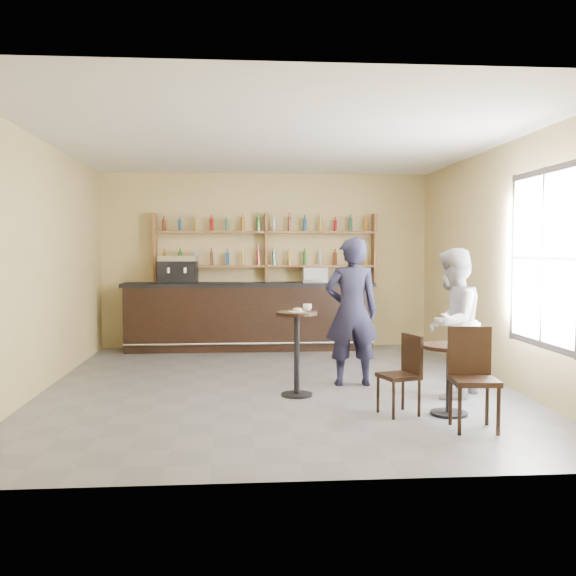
{
  "coord_description": "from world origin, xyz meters",
  "views": [
    {
      "loc": [
        -0.52,
        -8.35,
        1.8
      ],
      "look_at": [
        0.2,
        0.8,
        1.25
      ],
      "focal_mm": 40.0,
      "sensor_mm": 36.0,
      "label": 1
    }
  ],
  "objects": [
    {
      "name": "wall_front",
      "position": [
        0.0,
        -3.5,
        1.6
      ],
      "size": [
        7.0,
        0.0,
        7.0
      ],
      "primitive_type": "plane",
      "rotation": [
        -1.57,
        0.0,
        0.0
      ],
      "color": "tan",
      "rests_on": "floor"
    },
    {
      "name": "patron_second",
      "position": [
        2.08,
        -0.78,
        0.91
      ],
      "size": [
        1.09,
        1.12,
        1.81
      ],
      "primitive_type": "imported",
      "rotation": [
        0.0,
        0.0,
        -2.25
      ],
      "color": "#A9A8AD",
      "rests_on": "floor"
    },
    {
      "name": "pedestal_table",
      "position": [
        0.2,
        -0.58,
        0.52
      ],
      "size": [
        0.58,
        0.58,
        1.04
      ],
      "primitive_type": null,
      "rotation": [
        0.0,
        0.0,
        0.16
      ],
      "color": "black",
      "rests_on": "floor"
    },
    {
      "name": "ceiling",
      "position": [
        0.0,
        0.0,
        3.2
      ],
      "size": [
        7.0,
        7.0,
        0.0
      ],
      "primitive_type": "plane",
      "rotation": [
        3.14,
        0.0,
        0.0
      ],
      "color": "white",
      "rests_on": "wall_back"
    },
    {
      "name": "napkin",
      "position": [
        0.2,
        -0.58,
        1.04
      ],
      "size": [
        0.21,
        0.21,
        0.0
      ],
      "primitive_type": "cube",
      "rotation": [
        0.0,
        0.0,
        0.33
      ],
      "color": "white",
      "rests_on": "pedestal_table"
    },
    {
      "name": "pastry_case",
      "position": [
        0.87,
        3.15,
        1.34
      ],
      "size": [
        0.45,
        0.36,
        0.27
      ],
      "primitive_type": null,
      "rotation": [
        0.0,
        0.0,
        0.01
      ],
      "color": "silver",
      "rests_on": "bar_counter"
    },
    {
      "name": "bar_counter",
      "position": [
        -0.31,
        3.15,
        0.61
      ],
      "size": [
        4.47,
        0.87,
        1.21
      ],
      "primitive_type": null,
      "color": "black",
      "rests_on": "floor"
    },
    {
      "name": "floor",
      "position": [
        0.0,
        0.0,
        0.0
      ],
      "size": [
        7.0,
        7.0,
        0.0
      ],
      "primitive_type": "plane",
      "color": "#5F5F63",
      "rests_on": "ground"
    },
    {
      "name": "man_main",
      "position": [
        0.98,
        0.0,
        0.98
      ],
      "size": [
        0.72,
        0.48,
        1.96
      ],
      "primitive_type": "imported",
      "rotation": [
        0.0,
        0.0,
        3.13
      ],
      "color": "black",
      "rests_on": "floor"
    },
    {
      "name": "liquor_bottles",
      "position": [
        0.0,
        3.37,
        1.98
      ],
      "size": [
        3.68,
        0.1,
        1.0
      ],
      "primitive_type": null,
      "color": "#8C5919",
      "rests_on": "shelf_unit"
    },
    {
      "name": "chair_south",
      "position": [
        1.82,
        -2.22,
        0.51
      ],
      "size": [
        0.48,
        0.48,
        1.02
      ],
      "primitive_type": null,
      "rotation": [
        0.0,
        0.0,
        -0.09
      ],
      "color": "black",
      "rests_on": "floor"
    },
    {
      "name": "cafe_table",
      "position": [
        1.77,
        -1.62,
        0.39
      ],
      "size": [
        0.69,
        0.69,
        0.77
      ],
      "primitive_type": null,
      "rotation": [
        0.0,
        0.0,
        -0.15
      ],
      "color": "black",
      "rests_on": "floor"
    },
    {
      "name": "window_pane",
      "position": [
        2.99,
        -1.2,
        1.7
      ],
      "size": [
        0.0,
        2.0,
        2.0
      ],
      "primitive_type": "plane",
      "rotation": [
        1.57,
        0.0,
        -1.57
      ],
      "color": "white",
      "rests_on": "wall_right"
    },
    {
      "name": "cup_pedestal",
      "position": [
        0.34,
        -0.48,
        1.08
      ],
      "size": [
        0.12,
        0.12,
        0.09
      ],
      "primitive_type": "imported",
      "rotation": [
        0.0,
        0.0,
        0.05
      ],
      "color": "white",
      "rests_on": "pedestal_table"
    },
    {
      "name": "wall_left",
      "position": [
        -3.0,
        0.0,
        1.6
      ],
      "size": [
        0.0,
        7.0,
        7.0
      ],
      "primitive_type": "plane",
      "rotation": [
        1.57,
        0.0,
        1.57
      ],
      "color": "tan",
      "rests_on": "floor"
    },
    {
      "name": "donut",
      "position": [
        0.21,
        -0.59,
        1.07
      ],
      "size": [
        0.13,
        0.13,
        0.04
      ],
      "primitive_type": "torus",
      "rotation": [
        0.0,
        0.0,
        -0.1
      ],
      "color": "#B98143",
      "rests_on": "napkin"
    },
    {
      "name": "wall_right",
      "position": [
        3.0,
        0.0,
        1.6
      ],
      "size": [
        0.0,
        7.0,
        7.0
      ],
      "primitive_type": "plane",
      "rotation": [
        1.57,
        0.0,
        -1.57
      ],
      "color": "tan",
      "rests_on": "floor"
    },
    {
      "name": "wall_back",
      "position": [
        0.0,
        3.5,
        1.6
      ],
      "size": [
        7.0,
        0.0,
        7.0
      ],
      "primitive_type": "plane",
      "rotation": [
        1.57,
        0.0,
        0.0
      ],
      "color": "tan",
      "rests_on": "floor"
    },
    {
      "name": "shelf_unit",
      "position": [
        0.0,
        3.37,
        1.81
      ],
      "size": [
        4.0,
        0.26,
        1.4
      ],
      "primitive_type": null,
      "color": "brown",
      "rests_on": "wall_back"
    },
    {
      "name": "cup_cafe",
      "position": [
        1.82,
        -1.62,
        0.82
      ],
      "size": [
        0.12,
        0.12,
        0.1
      ],
      "primitive_type": "imported",
      "rotation": [
        0.0,
        0.0,
        0.15
      ],
      "color": "white",
      "rests_on": "cafe_table"
    },
    {
      "name": "chair_west",
      "position": [
        1.22,
        -1.57,
        0.44
      ],
      "size": [
        0.47,
        0.47,
        0.87
      ],
      "primitive_type": null,
      "rotation": [
        0.0,
        0.0,
        -1.26
      ],
      "color": "black",
      "rests_on": "floor"
    },
    {
      "name": "espresso_machine",
      "position": [
        -1.58,
        3.15,
        1.45
      ],
      "size": [
        0.7,
        0.47,
        0.48
      ],
      "primitive_type": null,
      "rotation": [
        0.0,
        0.0,
        -0.05
      ],
      "color": "black",
      "rests_on": "bar_counter"
    },
    {
      "name": "window_frame",
      "position": [
        2.99,
        -1.2,
        1.7
      ],
      "size": [
        0.04,
        1.7,
        2.1
      ],
      "primitive_type": null,
      "color": "black",
      "rests_on": "wall_right"
    }
  ]
}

